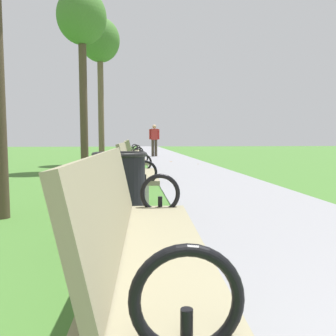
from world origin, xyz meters
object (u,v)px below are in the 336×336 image
(trash_bin, at_px, (120,199))
(park_bench_6, at_px, (133,151))
(park_bench_3, at_px, (135,175))
(park_bench_4, at_px, (134,161))
(park_bench_5, at_px, (133,154))
(pedestrian_walking, at_px, (154,139))
(tree_3, at_px, (82,22))
(park_bench_2, at_px, (142,244))
(tree_4, at_px, (100,44))

(trash_bin, bearing_deg, park_bench_6, 89.13)
(park_bench_3, distance_m, trash_bin, 1.45)
(park_bench_4, relative_size, trash_bin, 1.92)
(park_bench_4, height_order, park_bench_5, same)
(park_bench_4, bearing_deg, park_bench_3, -90.00)
(park_bench_4, distance_m, park_bench_5, 2.79)
(park_bench_4, distance_m, pedestrian_walking, 10.48)
(tree_3, bearing_deg, park_bench_4, -64.12)
(park_bench_6, bearing_deg, tree_3, -118.22)
(park_bench_6, bearing_deg, park_bench_3, -90.00)
(park_bench_4, bearing_deg, pedestrian_walking, 83.87)
(park_bench_3, distance_m, park_bench_6, 8.22)
(park_bench_5, xyz_separation_m, tree_3, (-1.39, 0.08, 3.70))
(park_bench_3, bearing_deg, park_bench_2, -90.00)
(tree_4, xyz_separation_m, trash_bin, (0.98, -9.62, -3.86))
(park_bench_2, xyz_separation_m, park_bench_3, (-0.00, 2.94, 0.00))
(park_bench_2, distance_m, park_bench_4, 5.69)
(park_bench_4, xyz_separation_m, tree_3, (-1.39, 2.87, 3.70))
(tree_3, height_order, trash_bin, tree_3)
(park_bench_2, height_order, park_bench_6, same)
(park_bench_4, distance_m, tree_3, 4.89)
(park_bench_4, distance_m, tree_4, 6.72)
(park_bench_4, height_order, pedestrian_walking, pedestrian_walking)
(park_bench_2, xyz_separation_m, park_bench_4, (-0.00, 5.69, 0.00))
(tree_3, xyz_separation_m, pedestrian_walking, (2.51, 7.53, -3.25))
(park_bench_3, xyz_separation_m, park_bench_6, (0.00, 8.22, 0.00))
(park_bench_5, relative_size, pedestrian_walking, 1.00)
(park_bench_5, distance_m, tree_4, 4.76)
(pedestrian_walking, bearing_deg, park_bench_4, -96.13)
(park_bench_6, height_order, tree_4, tree_4)
(park_bench_3, distance_m, tree_3, 6.88)
(tree_3, bearing_deg, park_bench_5, -3.42)
(park_bench_6, bearing_deg, pedestrian_walking, 77.25)
(park_bench_2, distance_m, park_bench_6, 11.16)
(park_bench_4, bearing_deg, tree_3, 115.88)
(pedestrian_walking, relative_size, trash_bin, 1.93)
(park_bench_5, distance_m, tree_3, 3.95)
(tree_3, distance_m, pedestrian_walking, 8.58)
(tree_3, height_order, pedestrian_walking, tree_3)
(tree_3, distance_m, trash_bin, 8.10)
(tree_4, bearing_deg, park_bench_5, -66.89)
(tree_3, bearing_deg, tree_4, 83.99)
(park_bench_2, bearing_deg, park_bench_3, 90.00)
(park_bench_4, xyz_separation_m, tree_4, (-1.13, 5.43, 3.80))
(park_bench_2, height_order, tree_3, tree_3)
(park_bench_3, distance_m, park_bench_4, 2.75)
(park_bench_2, distance_m, pedestrian_walking, 16.14)
(park_bench_5, distance_m, pedestrian_walking, 7.71)
(trash_bin, bearing_deg, park_bench_2, -84.37)
(park_bench_4, relative_size, park_bench_5, 1.00)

